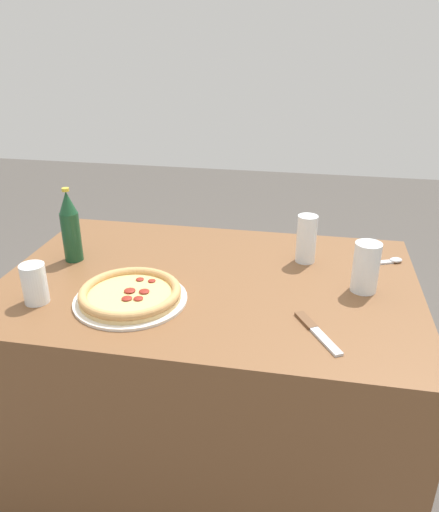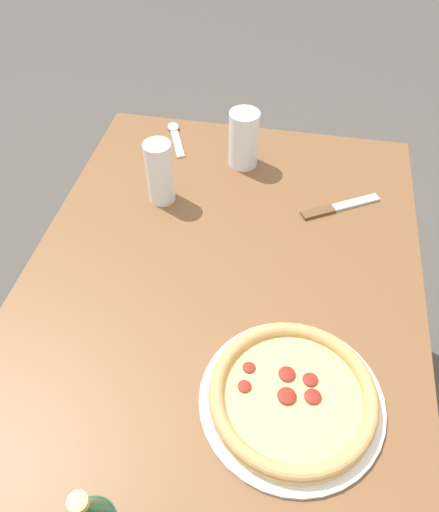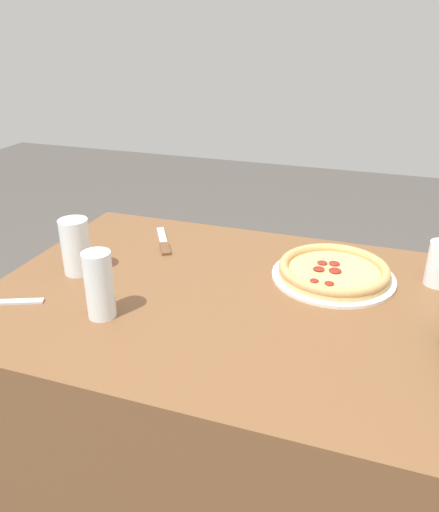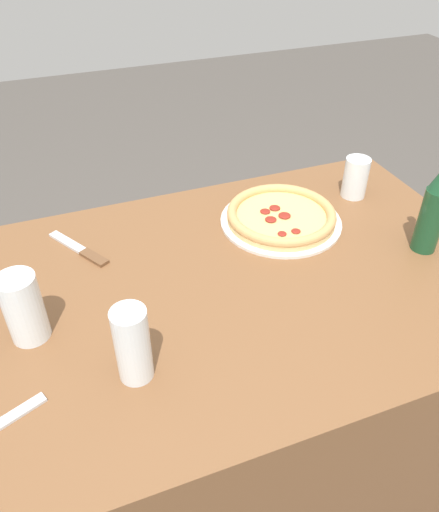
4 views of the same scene
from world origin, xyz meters
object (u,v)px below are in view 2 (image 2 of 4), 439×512
object	(u,v)px
pizza_salami	(292,396)
glass_lemonade	(160,174)
knife	(337,207)
spoon	(175,134)
glass_mango_juice	(244,141)

from	to	relation	value
pizza_salami	glass_lemonade	xyz separation A→B (m)	(0.46, 0.35, 0.05)
pizza_salami	glass_lemonade	distance (m)	0.58
pizza_salami	glass_lemonade	size ratio (longest dim) A/B	2.02
knife	spoon	bearing A→B (deg)	64.04
glass_lemonade	glass_mango_juice	xyz separation A→B (m)	(0.17, -0.17, -0.00)
glass_mango_juice	knife	world-z (taller)	glass_mango_juice
pizza_salami	glass_lemonade	world-z (taller)	glass_lemonade
pizza_salami	spoon	xyz separation A→B (m)	(0.72, 0.38, -0.01)
glass_lemonade	knife	xyz separation A→B (m)	(0.04, -0.41, -0.07)
glass_lemonade	spoon	size ratio (longest dim) A/B	1.00
glass_mango_juice	knife	distance (m)	0.28
knife	spoon	xyz separation A→B (m)	(0.22, 0.44, 0.00)
glass_mango_juice	knife	xyz separation A→B (m)	(-0.13, -0.24, -0.06)
pizza_salami	spoon	bearing A→B (deg)	28.00
pizza_salami	spoon	world-z (taller)	pizza_salami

